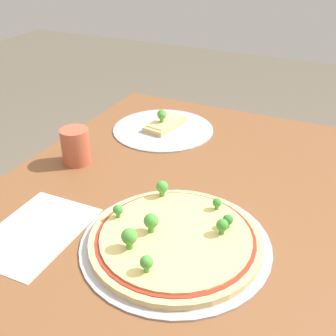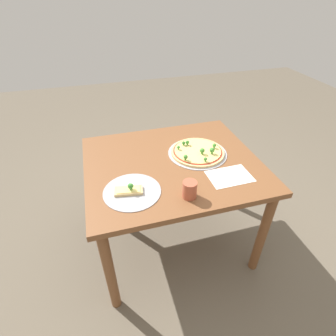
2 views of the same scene
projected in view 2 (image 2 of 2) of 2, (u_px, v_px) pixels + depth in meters
ground_plane at (172, 237)px, 2.11m from camera, size 8.00×8.00×0.00m
dining_table at (172, 174)px, 1.73m from camera, size 1.10×0.94×0.74m
pizza_tray_whole at (198, 152)px, 1.75m from camera, size 0.39×0.39×0.07m
pizza_tray_slice at (131, 191)px, 1.43m from camera, size 0.32×0.32×0.06m
drinking_cup at (190, 190)px, 1.38m from camera, size 0.08×0.08×0.10m
paper_menu at (230, 176)px, 1.55m from camera, size 0.26×0.18×0.00m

